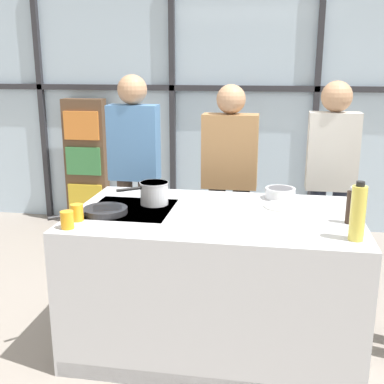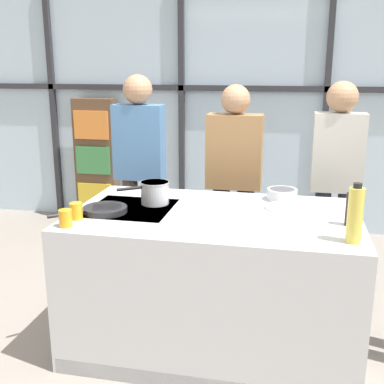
{
  "view_description": "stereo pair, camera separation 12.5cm",
  "coord_description": "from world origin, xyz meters",
  "px_view_note": "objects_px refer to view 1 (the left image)",
  "views": [
    {
      "loc": [
        0.33,
        -2.83,
        1.79
      ],
      "look_at": [
        -0.16,
        0.1,
        1.0
      ],
      "focal_mm": 45.0,
      "sensor_mm": 36.0,
      "label": 1
    },
    {
      "loc": [
        0.45,
        -2.81,
        1.79
      ],
      "look_at": [
        -0.16,
        0.1,
        1.0
      ],
      "focal_mm": 45.0,
      "sensor_mm": 36.0,
      "label": 2
    }
  ],
  "objects_px": {
    "saucepan": "(154,193)",
    "oil_bottle": "(358,213)",
    "spectator_center_left": "(229,174)",
    "spectator_far_left": "(135,164)",
    "white_plate": "(283,206)",
    "frying_pan": "(104,211)",
    "spectator_center_right": "(331,172)",
    "mixing_bowl": "(280,193)",
    "juice_glass_near": "(67,220)",
    "pepper_grinder": "(351,206)",
    "juice_glass_far": "(77,212)"
  },
  "relations": [
    {
      "from": "spectator_center_right",
      "to": "juice_glass_near",
      "type": "distance_m",
      "value": 2.1
    },
    {
      "from": "spectator_center_right",
      "to": "oil_bottle",
      "type": "height_order",
      "value": "spectator_center_right"
    },
    {
      "from": "frying_pan",
      "to": "spectator_center_left",
      "type": "bearing_deg",
      "value": 58.45
    },
    {
      "from": "juice_glass_near",
      "to": "spectator_center_left",
      "type": "bearing_deg",
      "value": 60.68
    },
    {
      "from": "spectator_center_right",
      "to": "juice_glass_near",
      "type": "height_order",
      "value": "spectator_center_right"
    },
    {
      "from": "frying_pan",
      "to": "juice_glass_near",
      "type": "relative_size",
      "value": 4.08
    },
    {
      "from": "mixing_bowl",
      "to": "juice_glass_far",
      "type": "xyz_separation_m",
      "value": [
        -1.18,
        -0.68,
        0.01
      ]
    },
    {
      "from": "spectator_far_left",
      "to": "white_plate",
      "type": "height_order",
      "value": "spectator_far_left"
    },
    {
      "from": "pepper_grinder",
      "to": "saucepan",
      "type": "bearing_deg",
      "value": 170.93
    },
    {
      "from": "frying_pan",
      "to": "pepper_grinder",
      "type": "relative_size",
      "value": 1.82
    },
    {
      "from": "juice_glass_far",
      "to": "oil_bottle",
      "type": "bearing_deg",
      "value": -2.32
    },
    {
      "from": "mixing_bowl",
      "to": "oil_bottle",
      "type": "relative_size",
      "value": 0.65
    },
    {
      "from": "white_plate",
      "to": "juice_glass_far",
      "type": "xyz_separation_m",
      "value": [
        -1.2,
        -0.47,
        0.04
      ]
    },
    {
      "from": "spectator_far_left",
      "to": "white_plate",
      "type": "xyz_separation_m",
      "value": [
        1.21,
        -0.78,
        -0.08
      ]
    },
    {
      "from": "spectator_center_right",
      "to": "mixing_bowl",
      "type": "distance_m",
      "value": 0.69
    },
    {
      "from": "spectator_center_left",
      "to": "juice_glass_near",
      "type": "xyz_separation_m",
      "value": [
        -0.78,
        -1.39,
        0.02
      ]
    },
    {
      "from": "saucepan",
      "to": "mixing_bowl",
      "type": "relative_size",
      "value": 1.48
    },
    {
      "from": "spectator_center_right",
      "to": "saucepan",
      "type": "relative_size",
      "value": 5.49
    },
    {
      "from": "spectator_far_left",
      "to": "mixing_bowl",
      "type": "bearing_deg",
      "value": 154.47
    },
    {
      "from": "oil_bottle",
      "to": "pepper_grinder",
      "type": "xyz_separation_m",
      "value": [
        0.01,
        0.28,
        -0.05
      ]
    },
    {
      "from": "saucepan",
      "to": "frying_pan",
      "type": "bearing_deg",
      "value": -135.02
    },
    {
      "from": "spectator_far_left",
      "to": "pepper_grinder",
      "type": "height_order",
      "value": "spectator_far_left"
    },
    {
      "from": "saucepan",
      "to": "oil_bottle",
      "type": "height_order",
      "value": "oil_bottle"
    },
    {
      "from": "spectator_far_left",
      "to": "mixing_bowl",
      "type": "height_order",
      "value": "spectator_far_left"
    },
    {
      "from": "spectator_far_left",
      "to": "pepper_grinder",
      "type": "bearing_deg",
      "value": 146.85
    },
    {
      "from": "juice_glass_far",
      "to": "pepper_grinder",
      "type": "bearing_deg",
      "value": 7.83
    },
    {
      "from": "frying_pan",
      "to": "mixing_bowl",
      "type": "bearing_deg",
      "value": 26.16
    },
    {
      "from": "saucepan",
      "to": "juice_glass_near",
      "type": "xyz_separation_m",
      "value": [
        -0.36,
        -0.55,
        -0.03
      ]
    },
    {
      "from": "spectator_center_left",
      "to": "frying_pan",
      "type": "relative_size",
      "value": 4.03
    },
    {
      "from": "pepper_grinder",
      "to": "spectator_far_left",
      "type": "bearing_deg",
      "value": 146.85
    },
    {
      "from": "spectator_center_left",
      "to": "white_plate",
      "type": "bearing_deg",
      "value": 118.15
    },
    {
      "from": "spectator_center_right",
      "to": "juice_glass_near",
      "type": "relative_size",
      "value": 16.76
    },
    {
      "from": "saucepan",
      "to": "mixing_bowl",
      "type": "height_order",
      "value": "saucepan"
    },
    {
      "from": "frying_pan",
      "to": "spectator_far_left",
      "type": "bearing_deg",
      "value": 96.29
    },
    {
      "from": "mixing_bowl",
      "to": "white_plate",
      "type": "bearing_deg",
      "value": -85.07
    },
    {
      "from": "spectator_center_right",
      "to": "frying_pan",
      "type": "height_order",
      "value": "spectator_center_right"
    },
    {
      "from": "spectator_center_left",
      "to": "oil_bottle",
      "type": "bearing_deg",
      "value": 120.73
    },
    {
      "from": "mixing_bowl",
      "to": "juice_glass_near",
      "type": "relative_size",
      "value": 2.06
    },
    {
      "from": "pepper_grinder",
      "to": "white_plate",
      "type": "bearing_deg",
      "value": 145.63
    },
    {
      "from": "saucepan",
      "to": "oil_bottle",
      "type": "distance_m",
      "value": 1.29
    },
    {
      "from": "spectator_center_left",
      "to": "oil_bottle",
      "type": "relative_size",
      "value": 5.2
    },
    {
      "from": "white_plate",
      "to": "pepper_grinder",
      "type": "height_order",
      "value": "pepper_grinder"
    },
    {
      "from": "juice_glass_near",
      "to": "saucepan",
      "type": "bearing_deg",
      "value": 56.57
    },
    {
      "from": "saucepan",
      "to": "juice_glass_far",
      "type": "height_order",
      "value": "saucepan"
    },
    {
      "from": "frying_pan",
      "to": "saucepan",
      "type": "height_order",
      "value": "saucepan"
    },
    {
      "from": "saucepan",
      "to": "oil_bottle",
      "type": "relative_size",
      "value": 0.96
    },
    {
      "from": "mixing_bowl",
      "to": "pepper_grinder",
      "type": "height_order",
      "value": "pepper_grinder"
    },
    {
      "from": "white_plate",
      "to": "mixing_bowl",
      "type": "xyz_separation_m",
      "value": [
        -0.02,
        0.21,
        0.03
      ]
    },
    {
      "from": "saucepan",
      "to": "juice_glass_far",
      "type": "bearing_deg",
      "value": -131.53
    },
    {
      "from": "spectator_center_left",
      "to": "juice_glass_near",
      "type": "distance_m",
      "value": 1.6
    }
  ]
}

